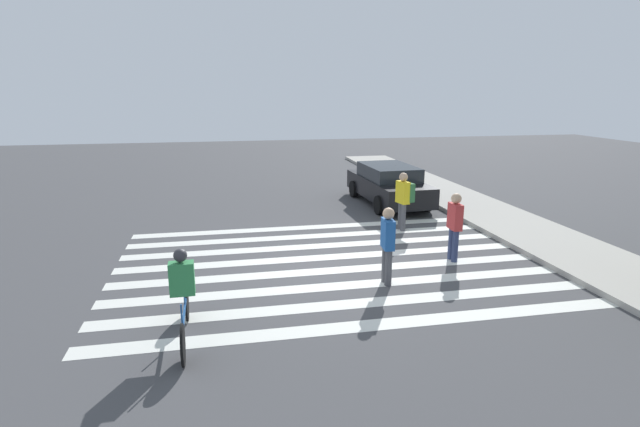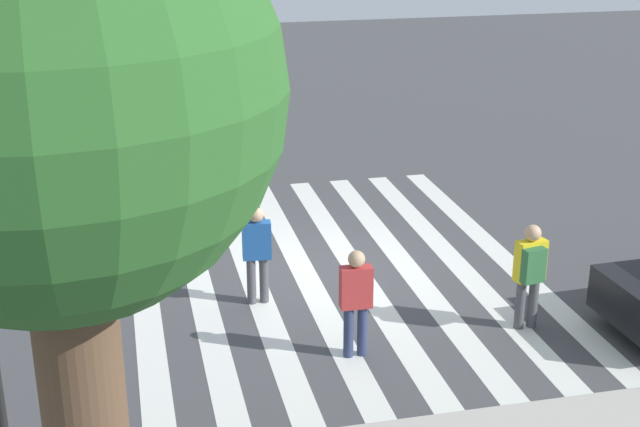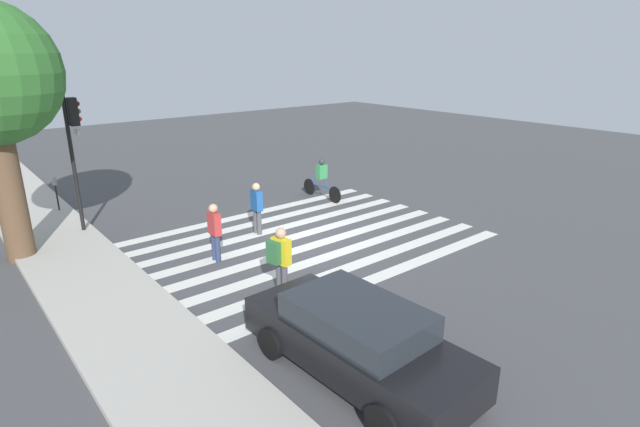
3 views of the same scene
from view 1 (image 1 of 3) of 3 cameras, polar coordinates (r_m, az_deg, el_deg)
The scene contains 8 objects.
ground_plane at distance 12.08m, azimuth 0.95°, elevation -5.77°, with size 60.00×60.00×0.00m, color #444447.
sidewalk_curb at distance 14.66m, azimuth 25.60°, elevation -3.31°, with size 36.00×2.50×0.14m.
crosswalk_stripes at distance 12.08m, azimuth 0.95°, elevation -5.76°, with size 7.04×10.00×0.01m.
pedestrian_adult_blue_shirt at distance 14.89m, azimuth 9.58°, elevation 1.90°, with size 0.51×0.46×1.73m.
pedestrian_adult_yellow_jacket at distance 10.69m, azimuth 7.74°, elevation -3.18°, with size 0.49×0.25×1.69m.
pedestrian_adult_tall_backpack at distance 12.47m, azimuth 15.13°, elevation -1.07°, with size 0.47×0.25×1.68m.
cyclist_far_lane at distance 8.56m, azimuth -15.41°, elevation -8.66°, with size 2.23×0.40×1.61m.
car_parked_silver_sedan at distance 18.33m, azimuth 7.82°, elevation 3.36°, with size 4.68×2.05×1.43m.
Camera 1 is at (11.10, -2.45, 4.10)m, focal length 28.00 mm.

